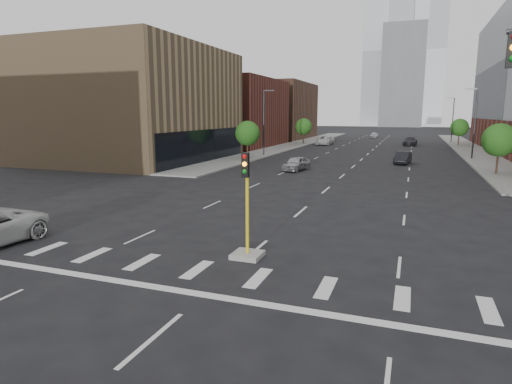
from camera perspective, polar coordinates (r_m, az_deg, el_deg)
The scene contains 22 objects.
ground at distance 11.01m, azimuth -19.90°, elevation -22.76°, with size 400.00×400.00×0.00m, color black.
sidewalk_left_far at distance 83.84m, azimuth 5.47°, elevation 6.39°, with size 5.00×92.00×0.15m, color gray.
sidewalk_right_far at distance 81.59m, azimuth 26.39°, elevation 5.24°, with size 5.00×92.00×0.15m, color gray.
building_left_mid at distance 57.77m, azimuth -15.87°, elevation 11.12°, with size 20.00×24.00×14.00m, color #947653.
building_left_far_a at distance 80.32m, azimuth -4.75°, elevation 10.46°, with size 20.00×22.00×12.00m, color brown.
building_left_far_b at distance 104.49m, azimuth 1.35°, elevation 10.75°, with size 20.00×24.00×13.00m, color brown.
tower_left at distance 229.20m, azimuth 17.22°, elevation 17.28°, with size 22.00×22.00×70.00m, color #B2B7BC.
tower_right at distance 269.10m, azimuth 21.78°, elevation 17.00°, with size 20.00×20.00×80.00m, color #B2B7BC.
tower_mid at distance 207.62m, azimuth 18.98°, elevation 14.33°, with size 18.00×18.00×44.00m, color slate.
median_traffic_signal at distance 17.75m, azimuth -1.20°, elevation -5.76°, with size 1.20×1.20×4.40m.
streetlight_right_a at distance 62.33m, azimuth 27.09°, elevation 8.47°, with size 1.60×0.22×9.07m.
streetlight_right_b at distance 97.17m, azimuth 24.71°, elevation 8.96°, with size 1.60×0.22×9.07m.
streetlight_left at distance 60.20m, azimuth 1.13°, elevation 9.57°, with size 1.60×0.22×9.07m.
tree_left_near at distance 55.76m, azimuth -1.14°, elevation 7.84°, with size 3.20×3.20×4.85m.
tree_left_far at distance 84.40m, azimuth 6.35°, elevation 8.66°, with size 3.20×3.20×4.85m.
tree_right_near at distance 47.61m, azimuth 29.71°, elevation 6.03°, with size 3.20×3.20×4.85m.
tree_right_far at distance 87.29m, azimuth 25.50°, elevation 7.77°, with size 3.20×3.20×4.85m.
car_near_left at distance 45.19m, azimuth 5.35°, elevation 3.81°, with size 1.76×4.37×1.49m, color #9E9EA2.
car_mid_right at distance 53.94m, azimuth 18.99°, elevation 4.34°, with size 1.53×4.39×1.45m, color black.
car_far_left at distance 83.62m, azimuth 9.16°, elevation 6.81°, with size 2.75×5.97×1.66m, color silver.
car_deep_right at distance 85.44m, azimuth 19.86°, elevation 6.39°, with size 2.27×5.59×1.62m, color #232328.
car_distant at distance 109.04m, azimuth 15.48°, elevation 7.32°, with size 1.66×4.13×1.41m, color silver.
Camera 1 is at (6.21, -6.90, 5.92)m, focal length 30.00 mm.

